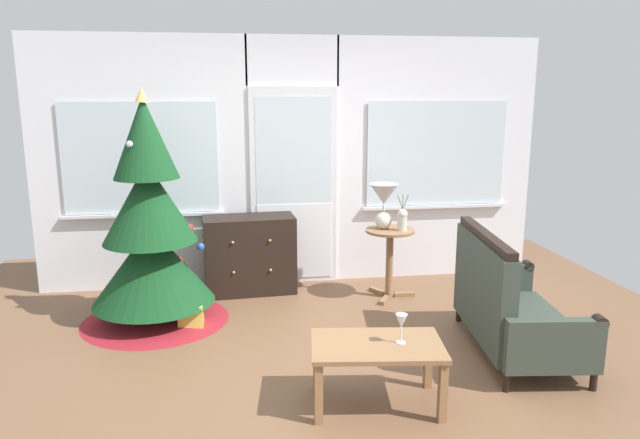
# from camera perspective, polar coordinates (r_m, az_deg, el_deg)

# --- Properties ---
(ground_plane) EXTENTS (6.76, 6.76, 0.00)m
(ground_plane) POSITION_cam_1_polar(r_m,az_deg,el_deg) (4.51, 0.42, -14.06)
(ground_plane) COLOR brown
(back_wall_with_door) EXTENTS (5.20, 0.14, 2.55)m
(back_wall_with_door) POSITION_cam_1_polar(r_m,az_deg,el_deg) (6.15, -2.60, 5.54)
(back_wall_with_door) COLOR white
(back_wall_with_door) RESTS_ON ground
(christmas_tree) EXTENTS (1.29, 1.29, 2.03)m
(christmas_tree) POSITION_cam_1_polar(r_m,az_deg,el_deg) (5.31, -16.03, -1.59)
(christmas_tree) COLOR #4C331E
(christmas_tree) RESTS_ON ground
(dresser_cabinet) EXTENTS (0.93, 0.49, 0.78)m
(dresser_cabinet) POSITION_cam_1_polar(r_m,az_deg,el_deg) (6.00, -6.81, -3.37)
(dresser_cabinet) COLOR black
(dresser_cabinet) RESTS_ON ground
(settee_sofa) EXTENTS (0.86, 1.46, 0.96)m
(settee_sofa) POSITION_cam_1_polar(r_m,az_deg,el_deg) (4.83, 17.56, -7.95)
(settee_sofa) COLOR black
(settee_sofa) RESTS_ON ground
(side_table) EXTENTS (0.50, 0.48, 0.69)m
(side_table) POSITION_cam_1_polar(r_m,az_deg,el_deg) (5.80, 6.75, -2.88)
(side_table) COLOR #8E6642
(side_table) RESTS_ON ground
(table_lamp) EXTENTS (0.28, 0.28, 0.44)m
(table_lamp) POSITION_cam_1_polar(r_m,az_deg,el_deg) (5.72, 6.18, 1.89)
(table_lamp) COLOR silver
(table_lamp) RESTS_ON side_table
(flower_vase) EXTENTS (0.11, 0.10, 0.35)m
(flower_vase) POSITION_cam_1_polar(r_m,az_deg,el_deg) (5.70, 7.95, 0.09)
(flower_vase) COLOR beige
(flower_vase) RESTS_ON side_table
(coffee_table) EXTENTS (0.90, 0.62, 0.42)m
(coffee_table) POSITION_cam_1_polar(r_m,az_deg,el_deg) (3.89, 5.53, -12.68)
(coffee_table) COLOR #8E6642
(coffee_table) RESTS_ON ground
(wine_glass) EXTENTS (0.08, 0.08, 0.20)m
(wine_glass) POSITION_cam_1_polar(r_m,az_deg,el_deg) (3.83, 7.87, -9.79)
(wine_glass) COLOR silver
(wine_glass) RESTS_ON coffee_table
(gift_box) EXTENTS (0.21, 0.19, 0.21)m
(gift_box) POSITION_cam_1_polar(r_m,az_deg,el_deg) (5.27, -12.35, -9.05)
(gift_box) COLOR #D8C64C
(gift_box) RESTS_ON ground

